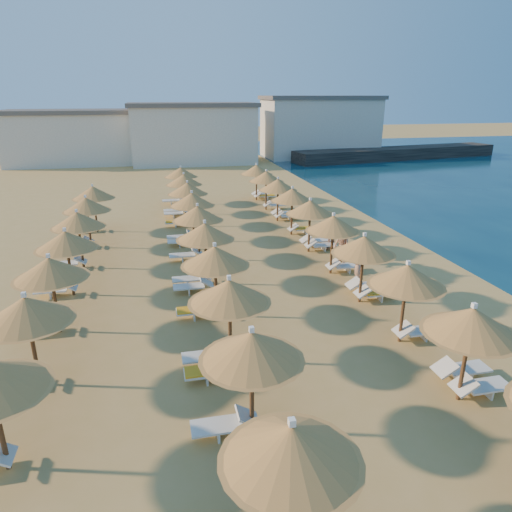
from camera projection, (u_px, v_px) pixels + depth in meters
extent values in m
plane|color=tan|center=(293.00, 320.00, 17.69)|extent=(220.00, 220.00, 0.00)
cube|color=black|center=(398.00, 153.00, 61.60)|extent=(30.26, 8.67, 1.50)
cube|color=silver|center=(72.00, 139.00, 56.64)|extent=(15.00, 8.00, 6.00)
cube|color=#59514C|center=(68.00, 112.00, 55.55)|extent=(15.60, 8.48, 0.50)
cube|color=silver|center=(193.00, 135.00, 57.33)|extent=(15.00, 8.00, 6.80)
cube|color=#59514C|center=(192.00, 105.00, 56.11)|extent=(15.60, 8.48, 0.50)
cube|color=silver|center=(319.00, 129.00, 62.95)|extent=(15.00, 8.00, 7.60)
cube|color=#59514C|center=(321.00, 98.00, 61.59)|extent=(15.60, 8.48, 0.50)
cylinder|color=brown|center=(464.00, 363.00, 12.72)|extent=(0.12, 0.12, 2.39)
cone|color=#9A642C|center=(472.00, 321.00, 12.27)|extent=(2.44, 2.44, 0.76)
cone|color=#9A642C|center=(470.00, 331.00, 12.38)|extent=(2.63, 2.63, 0.12)
cube|color=white|center=(474.00, 306.00, 12.12)|extent=(0.12, 0.12, 0.14)
cylinder|color=brown|center=(403.00, 311.00, 15.79)|extent=(0.12, 0.12, 2.39)
cone|color=#9A642C|center=(407.00, 275.00, 15.35)|extent=(2.44, 2.44, 0.76)
cone|color=#9A642C|center=(406.00, 284.00, 15.46)|extent=(2.63, 2.63, 0.12)
cube|color=white|center=(408.00, 263.00, 15.20)|extent=(0.12, 0.12, 0.14)
cylinder|color=brown|center=(361.00, 275.00, 18.87)|extent=(0.12, 0.12, 2.39)
cone|color=#9A642C|center=(364.00, 245.00, 18.43)|extent=(2.44, 2.44, 0.76)
cone|color=#9A642C|center=(363.00, 252.00, 18.53)|extent=(2.63, 2.63, 0.12)
cube|color=white|center=(365.00, 234.00, 18.27)|extent=(0.12, 0.12, 0.14)
cylinder|color=brown|center=(332.00, 250.00, 21.95)|extent=(0.12, 0.12, 2.39)
cone|color=#9A642C|center=(333.00, 223.00, 21.50)|extent=(2.44, 2.44, 0.76)
cone|color=#9A642C|center=(333.00, 230.00, 21.61)|extent=(2.63, 2.63, 0.12)
cube|color=white|center=(334.00, 214.00, 21.35)|extent=(0.12, 0.12, 0.14)
cylinder|color=brown|center=(309.00, 231.00, 25.02)|extent=(0.12, 0.12, 2.39)
cone|color=#9A642C|center=(310.00, 207.00, 24.58)|extent=(2.44, 2.44, 0.76)
cone|color=#9A642C|center=(310.00, 213.00, 24.68)|extent=(2.63, 2.63, 0.12)
cube|color=white|center=(311.00, 199.00, 24.43)|extent=(0.12, 0.12, 0.14)
cylinder|color=brown|center=(292.00, 216.00, 28.10)|extent=(0.12, 0.12, 2.39)
cone|color=#9A642C|center=(292.00, 195.00, 27.65)|extent=(2.44, 2.44, 0.76)
cone|color=#9A642C|center=(292.00, 200.00, 27.76)|extent=(2.63, 2.63, 0.12)
cube|color=white|center=(292.00, 187.00, 27.50)|extent=(0.12, 0.12, 0.14)
cylinder|color=brown|center=(278.00, 204.00, 31.17)|extent=(0.12, 0.12, 2.39)
cone|color=#9A642C|center=(278.00, 185.00, 30.73)|extent=(2.44, 2.44, 0.76)
cone|color=#9A642C|center=(278.00, 189.00, 30.84)|extent=(2.63, 2.63, 0.12)
cube|color=white|center=(278.00, 178.00, 30.58)|extent=(0.12, 0.12, 0.14)
cylinder|color=brown|center=(266.00, 194.00, 34.25)|extent=(0.12, 0.12, 2.39)
cone|color=#9A642C|center=(266.00, 176.00, 33.81)|extent=(2.44, 2.44, 0.76)
cone|color=#9A642C|center=(266.00, 181.00, 33.91)|extent=(2.63, 2.63, 0.12)
cube|color=white|center=(266.00, 170.00, 33.66)|extent=(0.12, 0.12, 0.14)
cylinder|color=brown|center=(256.00, 186.00, 37.33)|extent=(0.12, 0.12, 2.39)
cone|color=#9A642C|center=(256.00, 170.00, 36.88)|extent=(2.44, 2.44, 0.76)
cone|color=#9A642C|center=(256.00, 173.00, 36.99)|extent=(2.63, 2.63, 0.12)
cube|color=white|center=(256.00, 164.00, 36.73)|extent=(0.12, 0.12, 0.14)
cylinder|color=brown|center=(289.00, 501.00, 8.41)|extent=(0.12, 0.12, 2.39)
cone|color=#9A642C|center=(291.00, 443.00, 7.96)|extent=(2.44, 2.44, 0.76)
cone|color=#9A642C|center=(291.00, 458.00, 8.07)|extent=(2.63, 2.63, 0.12)
cube|color=white|center=(292.00, 422.00, 7.81)|extent=(0.12, 0.12, 0.14)
cylinder|color=brown|center=(252.00, 392.00, 11.48)|extent=(0.12, 0.12, 2.39)
cone|color=#9A642C|center=(252.00, 346.00, 11.04)|extent=(2.44, 2.44, 0.76)
cone|color=#9A642C|center=(252.00, 357.00, 11.14)|extent=(2.63, 2.63, 0.12)
cube|color=white|center=(252.00, 329.00, 10.89)|extent=(0.12, 0.12, 0.14)
cylinder|color=brown|center=(230.00, 329.00, 14.56)|extent=(0.12, 0.12, 2.39)
cone|color=#9A642C|center=(229.00, 291.00, 14.11)|extent=(2.44, 2.44, 0.76)
cone|color=#9A642C|center=(229.00, 300.00, 14.22)|extent=(2.63, 2.63, 0.12)
cube|color=white|center=(229.00, 278.00, 13.96)|extent=(0.12, 0.12, 0.14)
cylinder|color=brown|center=(216.00, 288.00, 17.63)|extent=(0.12, 0.12, 2.39)
cone|color=#9A642C|center=(215.00, 256.00, 17.19)|extent=(2.44, 2.44, 0.76)
cone|color=#9A642C|center=(215.00, 264.00, 17.30)|extent=(2.63, 2.63, 0.12)
cube|color=white|center=(215.00, 245.00, 17.04)|extent=(0.12, 0.12, 0.14)
cylinder|color=brown|center=(206.00, 259.00, 20.71)|extent=(0.12, 0.12, 2.39)
cone|color=#9A642C|center=(205.00, 231.00, 20.27)|extent=(2.44, 2.44, 0.76)
cone|color=#9A642C|center=(205.00, 238.00, 20.37)|extent=(2.63, 2.63, 0.12)
cube|color=white|center=(205.00, 222.00, 20.12)|extent=(0.12, 0.12, 0.14)
cylinder|color=brown|center=(199.00, 238.00, 23.79)|extent=(0.12, 0.12, 2.39)
cone|color=#9A642C|center=(198.00, 213.00, 23.34)|extent=(2.44, 2.44, 0.76)
cone|color=#9A642C|center=(198.00, 219.00, 23.45)|extent=(2.63, 2.63, 0.12)
cube|color=white|center=(197.00, 205.00, 23.19)|extent=(0.12, 0.12, 0.14)
cylinder|color=brown|center=(193.00, 221.00, 26.86)|extent=(0.12, 0.12, 2.39)
cone|color=#9A642C|center=(192.00, 199.00, 26.42)|extent=(2.44, 2.44, 0.76)
cone|color=#9A642C|center=(192.00, 205.00, 26.53)|extent=(2.63, 2.63, 0.12)
cube|color=white|center=(192.00, 192.00, 26.27)|extent=(0.12, 0.12, 0.14)
cylinder|color=brown|center=(188.00, 208.00, 29.94)|extent=(0.12, 0.12, 2.39)
cone|color=#9A642C|center=(187.00, 188.00, 29.50)|extent=(2.44, 2.44, 0.76)
cone|color=#9A642C|center=(188.00, 193.00, 29.60)|extent=(2.63, 2.63, 0.12)
cube|color=white|center=(187.00, 181.00, 29.35)|extent=(0.12, 0.12, 0.14)
cylinder|color=brown|center=(185.00, 198.00, 33.02)|extent=(0.12, 0.12, 2.39)
cone|color=#9A642C|center=(184.00, 179.00, 32.57)|extent=(2.44, 2.44, 0.76)
cone|color=#9A642C|center=(184.00, 184.00, 32.68)|extent=(2.63, 2.63, 0.12)
cube|color=white|center=(184.00, 173.00, 32.42)|extent=(0.12, 0.12, 0.14)
cylinder|color=brown|center=(182.00, 189.00, 36.09)|extent=(0.12, 0.12, 2.39)
cone|color=#9A642C|center=(181.00, 172.00, 35.65)|extent=(2.44, 2.44, 0.76)
cone|color=#9A642C|center=(181.00, 176.00, 35.75)|extent=(2.63, 2.63, 0.12)
cube|color=white|center=(181.00, 166.00, 35.50)|extent=(0.12, 0.12, 0.14)
cylinder|color=brown|center=(34.00, 350.00, 13.37)|extent=(0.12, 0.12, 2.39)
cone|color=#9A642C|center=(26.00, 309.00, 12.93)|extent=(2.44, 2.44, 0.76)
cone|color=#9A642C|center=(28.00, 319.00, 13.03)|extent=(2.63, 2.63, 0.12)
cube|color=white|center=(24.00, 295.00, 12.78)|extent=(0.12, 0.12, 0.14)
cylinder|color=brown|center=(55.00, 302.00, 16.45)|extent=(0.12, 0.12, 2.39)
cone|color=#9A642C|center=(50.00, 268.00, 16.00)|extent=(2.44, 2.44, 0.76)
cone|color=#9A642C|center=(51.00, 276.00, 16.11)|extent=(2.63, 2.63, 0.12)
cube|color=white|center=(48.00, 256.00, 15.85)|extent=(0.12, 0.12, 0.14)
cylinder|color=brown|center=(70.00, 269.00, 19.52)|extent=(0.12, 0.12, 2.39)
cone|color=#9A642C|center=(66.00, 240.00, 19.08)|extent=(2.44, 2.44, 0.76)
cone|color=#9A642C|center=(67.00, 247.00, 19.19)|extent=(2.63, 2.63, 0.12)
cube|color=white|center=(64.00, 230.00, 18.93)|extent=(0.12, 0.12, 0.14)
cylinder|color=brown|center=(81.00, 245.00, 22.60)|extent=(0.12, 0.12, 2.39)
cone|color=#9A642C|center=(77.00, 220.00, 22.16)|extent=(2.44, 2.44, 0.76)
cone|color=#9A642C|center=(78.00, 226.00, 22.26)|extent=(2.63, 2.63, 0.12)
cube|color=white|center=(76.00, 211.00, 22.01)|extent=(0.12, 0.12, 0.14)
cylinder|color=brown|center=(89.00, 227.00, 25.68)|extent=(0.12, 0.12, 2.39)
cone|color=#9A642C|center=(86.00, 204.00, 25.23)|extent=(2.44, 2.44, 0.76)
cone|color=#9A642C|center=(87.00, 210.00, 25.34)|extent=(2.63, 2.63, 0.12)
cube|color=white|center=(85.00, 196.00, 25.08)|extent=(0.12, 0.12, 0.14)
cylinder|color=brown|center=(96.00, 213.00, 28.75)|extent=(0.12, 0.12, 2.39)
cone|color=#9A642C|center=(93.00, 192.00, 28.31)|extent=(2.44, 2.44, 0.76)
cone|color=#9A642C|center=(94.00, 197.00, 28.42)|extent=(2.63, 2.63, 0.12)
cube|color=white|center=(92.00, 185.00, 28.16)|extent=(0.12, 0.12, 0.14)
cube|color=white|center=(487.00, 385.00, 13.19)|extent=(1.35, 0.65, 0.06)
cube|color=white|center=(486.00, 390.00, 13.25)|extent=(0.06, 0.59, 0.32)
cube|color=white|center=(464.00, 385.00, 12.99)|extent=(0.58, 0.65, 0.40)
cube|color=white|center=(467.00, 368.00, 14.02)|extent=(1.35, 0.65, 0.06)
cube|color=white|center=(466.00, 373.00, 14.07)|extent=(0.06, 0.59, 0.32)
cube|color=white|center=(445.00, 367.00, 13.81)|extent=(0.58, 0.65, 0.40)
cube|color=white|center=(217.00, 426.00, 11.59)|extent=(1.35, 0.65, 0.06)
cube|color=white|center=(217.00, 431.00, 11.65)|extent=(0.06, 0.59, 0.32)
cube|color=white|center=(248.00, 417.00, 11.71)|extent=(0.58, 0.65, 0.40)
cube|color=white|center=(423.00, 330.00, 16.27)|extent=(1.35, 0.65, 0.06)
cube|color=white|center=(422.00, 334.00, 16.32)|extent=(0.06, 0.59, 0.32)
cube|color=white|center=(403.00, 329.00, 16.06)|extent=(0.58, 0.65, 0.40)
cube|color=white|center=(203.00, 356.00, 14.67)|extent=(1.35, 0.65, 0.06)
cube|color=white|center=(203.00, 360.00, 14.72)|extent=(0.06, 0.59, 0.32)
cube|color=white|center=(227.00, 350.00, 14.78)|extent=(0.58, 0.65, 0.40)
cube|color=white|center=(206.00, 372.00, 13.84)|extent=(1.35, 0.65, 0.06)
cube|color=white|center=(206.00, 376.00, 13.89)|extent=(0.06, 0.59, 0.32)
cube|color=white|center=(232.00, 365.00, 13.95)|extent=(0.58, 0.65, 0.40)
cube|color=#F8A81A|center=(206.00, 370.00, 13.82)|extent=(1.29, 0.60, 0.05)
cube|color=white|center=(379.00, 293.00, 19.35)|extent=(1.35, 0.65, 0.06)
cube|color=white|center=(379.00, 296.00, 19.40)|extent=(0.06, 0.59, 0.32)
cube|color=white|center=(362.00, 291.00, 19.14)|extent=(0.58, 0.65, 0.40)
cube|color=#F8A81A|center=(380.00, 292.00, 19.33)|extent=(1.29, 0.60, 0.05)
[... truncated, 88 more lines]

